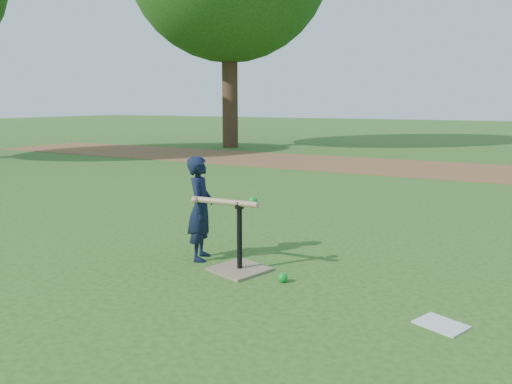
% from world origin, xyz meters
% --- Properties ---
extents(ground, '(80.00, 80.00, 0.00)m').
position_xyz_m(ground, '(0.00, 0.00, 0.00)').
color(ground, '#285116').
rests_on(ground, ground).
extents(dirt_strip, '(24.00, 3.00, 0.01)m').
position_xyz_m(dirt_strip, '(0.00, 7.50, 0.01)').
color(dirt_strip, brown).
rests_on(dirt_strip, ground).
extents(child, '(0.35, 0.41, 0.97)m').
position_xyz_m(child, '(-0.13, -0.17, 0.48)').
color(child, black).
rests_on(child, ground).
extents(wiffle_ball_ground, '(0.08, 0.08, 0.08)m').
position_xyz_m(wiffle_ball_ground, '(0.81, -0.37, 0.04)').
color(wiffle_ball_ground, '#0C8D25').
rests_on(wiffle_ball_ground, ground).
extents(clipboard, '(0.36, 0.33, 0.01)m').
position_xyz_m(clipboard, '(2.07, -0.60, 0.01)').
color(clipboard, silver).
rests_on(clipboard, ground).
extents(batting_tee, '(0.54, 0.54, 0.61)m').
position_xyz_m(batting_tee, '(0.35, -0.28, 0.11)').
color(batting_tee, '#806C51').
rests_on(batting_tee, ground).
extents(swing_action, '(0.63, 0.22, 0.08)m').
position_xyz_m(swing_action, '(0.24, -0.29, 0.60)').
color(swing_action, tan).
rests_on(swing_action, ground).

